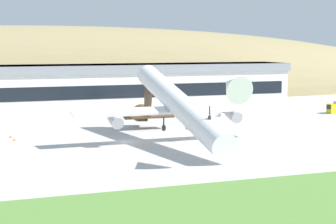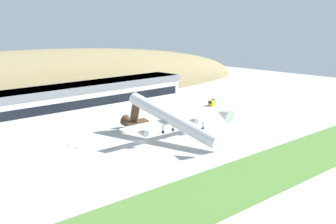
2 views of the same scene
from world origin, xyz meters
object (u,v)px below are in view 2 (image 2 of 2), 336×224
(cargo_airplane, at_px, (170,119))
(service_car_1, at_px, (159,112))
(terminal_building, at_px, (82,97))
(traffic_cone_0, at_px, (76,148))
(fuel_truck, at_px, (215,102))
(traffic_cone_1, at_px, (68,145))

(cargo_airplane, distance_m, service_car_1, 44.43)
(terminal_building, height_order, traffic_cone_0, terminal_building)
(service_car_1, xyz_separation_m, traffic_cone_0, (-56.68, -20.60, -0.40))
(terminal_building, relative_size, fuel_truck, 14.96)
(traffic_cone_0, xyz_separation_m, traffic_cone_1, (-0.47, 3.97, 0.00))
(terminal_building, xyz_separation_m, service_car_1, (24.69, -23.36, -6.83))
(terminal_building, bearing_deg, fuel_truck, -26.69)
(terminal_building, distance_m, traffic_cone_1, 52.01)
(service_car_1, relative_size, traffic_cone_0, 7.87)
(traffic_cone_0, bearing_deg, cargo_airplane, -25.24)
(traffic_cone_1, bearing_deg, traffic_cone_0, -83.26)
(terminal_building, xyz_separation_m, traffic_cone_0, (-31.99, -43.96, -7.23))
(traffic_cone_0, bearing_deg, traffic_cone_1, 96.74)
(fuel_truck, relative_size, traffic_cone_1, 12.25)
(cargo_airplane, relative_size, service_car_1, 11.41)
(service_car_1, bearing_deg, fuel_truck, -9.07)
(cargo_airplane, height_order, traffic_cone_0, cargo_airplane)
(cargo_airplane, height_order, traffic_cone_1, cargo_airplane)
(fuel_truck, bearing_deg, terminal_building, 153.31)
(traffic_cone_0, relative_size, traffic_cone_1, 1.00)
(service_car_1, xyz_separation_m, fuel_truck, (31.93, -5.10, 0.92))
(traffic_cone_1, bearing_deg, service_car_1, 16.23)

